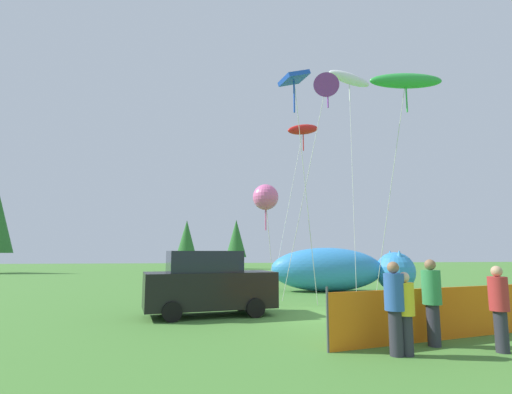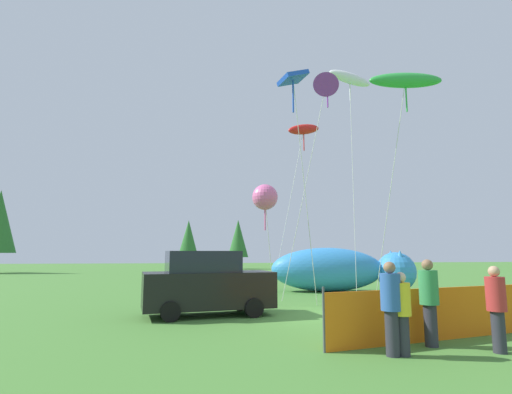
{
  "view_description": "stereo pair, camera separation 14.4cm",
  "coord_description": "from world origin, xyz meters",
  "px_view_note": "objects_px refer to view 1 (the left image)",
  "views": [
    {
      "loc": [
        -3.88,
        -12.73,
        2.04
      ],
      "look_at": [
        -1.26,
        5.81,
        4.61
      ],
      "focal_mm": 28.0,
      "sensor_mm": 36.0,
      "label": 1
    },
    {
      "loc": [
        -3.74,
        -12.75,
        2.04
      ],
      "look_at": [
        -1.26,
        5.81,
        4.61
      ],
      "focal_mm": 28.0,
      "sensor_mm": 36.0,
      "label": 2
    }
  ],
  "objects_px": {
    "inflatable_cat": "(340,271)",
    "kite_pink_octopus": "(266,197)",
    "kite_white_ghost": "(349,79)",
    "spectator_in_grey_shirt": "(432,298)",
    "kite_red_lizard": "(303,130)",
    "spectator_in_black_shirt": "(499,305)",
    "kite_blue_box": "(294,83)",
    "kite_green_fish": "(406,82)",
    "kite_purple_delta": "(327,80)",
    "parked_car": "(208,284)",
    "folding_chair": "(445,305)",
    "spectator_in_red_shirt": "(406,309)",
    "spectator_in_green_shirt": "(395,304)"
  },
  "relations": [
    {
      "from": "spectator_in_black_shirt",
      "to": "kite_red_lizard",
      "type": "bearing_deg",
      "value": 90.68
    },
    {
      "from": "inflatable_cat",
      "to": "spectator_in_red_shirt",
      "type": "relative_size",
      "value": 4.63
    },
    {
      "from": "inflatable_cat",
      "to": "kite_blue_box",
      "type": "xyz_separation_m",
      "value": [
        -3.93,
        -6.67,
        7.1
      ]
    },
    {
      "from": "kite_white_ghost",
      "to": "kite_green_fish",
      "type": "bearing_deg",
      "value": -90.69
    },
    {
      "from": "folding_chair",
      "to": "kite_red_lizard",
      "type": "relative_size",
      "value": 0.09
    },
    {
      "from": "spectator_in_grey_shirt",
      "to": "kite_blue_box",
      "type": "xyz_separation_m",
      "value": [
        -1.79,
        5.12,
        7.12
      ]
    },
    {
      "from": "kite_red_lizard",
      "to": "kite_white_ghost",
      "type": "height_order",
      "value": "kite_white_ghost"
    },
    {
      "from": "parked_car",
      "to": "kite_green_fish",
      "type": "height_order",
      "value": "kite_green_fish"
    },
    {
      "from": "inflatable_cat",
      "to": "kite_red_lizard",
      "type": "relative_size",
      "value": 0.77
    },
    {
      "from": "folding_chair",
      "to": "spectator_in_green_shirt",
      "type": "height_order",
      "value": "spectator_in_green_shirt"
    },
    {
      "from": "inflatable_cat",
      "to": "spectator_in_black_shirt",
      "type": "xyz_separation_m",
      "value": [
        -1.09,
        -12.5,
        -0.08
      ]
    },
    {
      "from": "spectator_in_grey_shirt",
      "to": "kite_white_ghost",
      "type": "distance_m",
      "value": 16.18
    },
    {
      "from": "kite_blue_box",
      "to": "kite_red_lizard",
      "type": "relative_size",
      "value": 0.87
    },
    {
      "from": "spectator_in_grey_shirt",
      "to": "kite_green_fish",
      "type": "bearing_deg",
      "value": 63.07
    },
    {
      "from": "spectator_in_black_shirt",
      "to": "kite_pink_octopus",
      "type": "xyz_separation_m",
      "value": [
        -3.63,
        7.6,
        3.2
      ]
    },
    {
      "from": "spectator_in_red_shirt",
      "to": "kite_blue_box",
      "type": "height_order",
      "value": "kite_blue_box"
    },
    {
      "from": "parked_car",
      "to": "inflatable_cat",
      "type": "height_order",
      "value": "inflatable_cat"
    },
    {
      "from": "folding_chair",
      "to": "inflatable_cat",
      "type": "relative_size",
      "value": 0.12
    },
    {
      "from": "inflatable_cat",
      "to": "kite_pink_octopus",
      "type": "xyz_separation_m",
      "value": [
        -4.71,
        -4.89,
        3.12
      ]
    },
    {
      "from": "kite_purple_delta",
      "to": "kite_pink_octopus",
      "type": "bearing_deg",
      "value": -167.12
    },
    {
      "from": "inflatable_cat",
      "to": "spectator_in_grey_shirt",
      "type": "relative_size",
      "value": 4.04
    },
    {
      "from": "parked_car",
      "to": "spectator_in_black_shirt",
      "type": "height_order",
      "value": "parked_car"
    },
    {
      "from": "kite_pink_octopus",
      "to": "kite_white_ghost",
      "type": "height_order",
      "value": "kite_white_ghost"
    },
    {
      "from": "kite_purple_delta",
      "to": "spectator_in_grey_shirt",
      "type": "bearing_deg",
      "value": -92.2
    },
    {
      "from": "kite_purple_delta",
      "to": "kite_red_lizard",
      "type": "bearing_deg",
      "value": 84.7
    },
    {
      "from": "spectator_in_green_shirt",
      "to": "kite_pink_octopus",
      "type": "distance_m",
      "value": 8.29
    },
    {
      "from": "folding_chair",
      "to": "kite_red_lizard",
      "type": "bearing_deg",
      "value": 125.8
    },
    {
      "from": "spectator_in_red_shirt",
      "to": "folding_chair",
      "type": "bearing_deg",
      "value": 47.49
    },
    {
      "from": "inflatable_cat",
      "to": "spectator_in_green_shirt",
      "type": "height_order",
      "value": "inflatable_cat"
    },
    {
      "from": "kite_white_ghost",
      "to": "spectator_in_green_shirt",
      "type": "bearing_deg",
      "value": -108.67
    },
    {
      "from": "kite_pink_octopus",
      "to": "kite_white_ghost",
      "type": "relative_size",
      "value": 0.38
    },
    {
      "from": "spectator_in_grey_shirt",
      "to": "spectator_in_green_shirt",
      "type": "relative_size",
      "value": 1.02
    },
    {
      "from": "folding_chair",
      "to": "kite_green_fish",
      "type": "relative_size",
      "value": 0.1
    },
    {
      "from": "kite_pink_octopus",
      "to": "parked_car",
      "type": "bearing_deg",
      "value": -137.95
    },
    {
      "from": "folding_chair",
      "to": "kite_white_ghost",
      "type": "height_order",
      "value": "kite_white_ghost"
    },
    {
      "from": "kite_red_lizard",
      "to": "kite_white_ghost",
      "type": "xyz_separation_m",
      "value": [
        2.14,
        -2.11,
        2.37
      ]
    },
    {
      "from": "kite_white_ghost",
      "to": "kite_pink_octopus",
      "type": "bearing_deg",
      "value": -138.37
    },
    {
      "from": "spectator_in_black_shirt",
      "to": "kite_blue_box",
      "type": "distance_m",
      "value": 9.68
    },
    {
      "from": "inflatable_cat",
      "to": "spectator_in_red_shirt",
      "type": "bearing_deg",
      "value": -95.72
    },
    {
      "from": "spectator_in_grey_shirt",
      "to": "kite_white_ghost",
      "type": "bearing_deg",
      "value": 75.72
    },
    {
      "from": "folding_chair",
      "to": "kite_blue_box",
      "type": "distance_m",
      "value": 8.86
    },
    {
      "from": "spectator_in_grey_shirt",
      "to": "kite_red_lizard",
      "type": "xyz_separation_m",
      "value": [
        0.89,
        13.98,
        8.2
      ]
    },
    {
      "from": "spectator_in_red_shirt",
      "to": "kite_white_ghost",
      "type": "distance_m",
      "value": 16.96
    },
    {
      "from": "inflatable_cat",
      "to": "kite_purple_delta",
      "type": "bearing_deg",
      "value": -105.25
    },
    {
      "from": "kite_purple_delta",
      "to": "kite_blue_box",
      "type": "bearing_deg",
      "value": -130.44
    },
    {
      "from": "kite_pink_octopus",
      "to": "folding_chair",
      "type": "bearing_deg",
      "value": -44.58
    },
    {
      "from": "spectator_in_grey_shirt",
      "to": "kite_green_fish",
      "type": "relative_size",
      "value": 0.2
    },
    {
      "from": "kite_green_fish",
      "to": "inflatable_cat",
      "type": "bearing_deg",
      "value": 97.63
    },
    {
      "from": "kite_blue_box",
      "to": "kite_pink_octopus",
      "type": "distance_m",
      "value": 4.43
    },
    {
      "from": "kite_pink_octopus",
      "to": "kite_red_lizard",
      "type": "bearing_deg",
      "value": 64.0
    }
  ]
}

